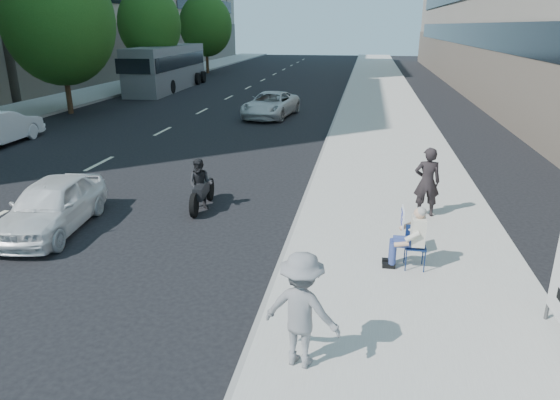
% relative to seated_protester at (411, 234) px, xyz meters
% --- Properties ---
extents(ground, '(160.00, 160.00, 0.00)m').
position_rel_seated_protester_xyz_m(ground, '(-4.06, -1.13, -0.87)').
color(ground, black).
rests_on(ground, ground).
extents(near_sidewalk, '(5.00, 120.00, 0.15)m').
position_rel_seated_protester_xyz_m(near_sidewalk, '(-0.06, 18.87, -0.80)').
color(near_sidewalk, '#A4A19A').
rests_on(near_sidewalk, ground).
extents(far_sidewalk, '(4.50, 120.00, 0.15)m').
position_rel_seated_protester_xyz_m(far_sidewalk, '(-20.81, 18.87, -0.80)').
color(far_sidewalk, '#A4A19A').
rests_on(far_sidewalk, ground).
extents(tree_far_c, '(6.00, 6.00, 8.47)m').
position_rel_seated_protester_xyz_m(tree_far_c, '(-17.76, 16.87, 4.15)').
color(tree_far_c, '#382616').
rests_on(tree_far_c, ground).
extents(tree_far_d, '(4.80, 4.80, 7.65)m').
position_rel_seated_protester_xyz_m(tree_far_d, '(-17.76, 28.87, 4.01)').
color(tree_far_d, '#382616').
rests_on(tree_far_d, ground).
extents(tree_far_e, '(5.40, 5.40, 7.89)m').
position_rel_seated_protester_xyz_m(tree_far_e, '(-17.76, 42.87, 3.91)').
color(tree_far_e, '#382616').
rests_on(tree_far_e, ground).
extents(seated_protester, '(0.83, 1.12, 1.31)m').
position_rel_seated_protester_xyz_m(seated_protester, '(0.00, 0.00, 0.00)').
color(seated_protester, navy).
rests_on(seated_protester, near_sidewalk).
extents(jogger, '(1.24, 0.89, 1.74)m').
position_rel_seated_protester_xyz_m(jogger, '(-1.76, -3.40, 0.15)').
color(jogger, slate).
rests_on(jogger, near_sidewalk).
extents(pedestrian_woman, '(0.67, 0.45, 1.79)m').
position_rel_seated_protester_xyz_m(pedestrian_woman, '(0.61, 3.07, 0.17)').
color(pedestrian_woman, black).
rests_on(pedestrian_woman, near_sidewalk).
extents(white_sedan_near, '(1.96, 3.95, 1.29)m').
position_rel_seated_protester_xyz_m(white_sedan_near, '(-8.46, 0.87, -0.23)').
color(white_sedan_near, white).
rests_on(white_sedan_near, ground).
extents(white_sedan_far, '(2.84, 5.09, 1.35)m').
position_rel_seated_protester_xyz_m(white_sedan_far, '(-6.19, 17.68, -0.20)').
color(white_sedan_far, silver).
rests_on(white_sedan_far, ground).
extents(motorcycle, '(0.74, 2.05, 1.42)m').
position_rel_seated_protester_xyz_m(motorcycle, '(-5.34, 2.94, -0.24)').
color(motorcycle, black).
rests_on(motorcycle, ground).
extents(bus, '(3.05, 12.14, 3.30)m').
position_rel_seated_protester_xyz_m(bus, '(-16.53, 28.76, 0.76)').
color(bus, slate).
rests_on(bus, ground).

